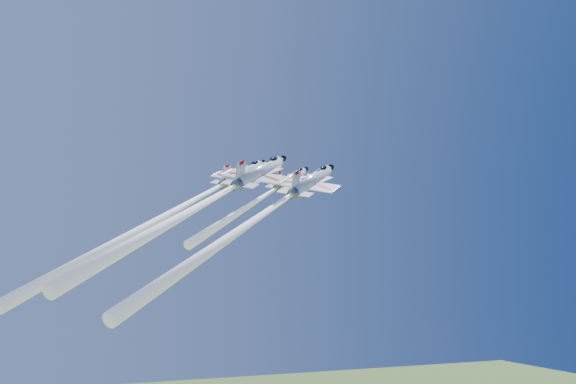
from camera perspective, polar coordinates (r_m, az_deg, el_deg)
name	(u,v)px	position (r m, az deg, el deg)	size (l,w,h in m)	color
jet_lead	(261,198)	(109.06, -2.45, -0.56)	(23.21, 22.37, 25.37)	white
jet_left	(174,211)	(101.54, -10.08, -1.67)	(34.14, 33.82, 43.18)	white
jet_right	(258,218)	(96.52, -2.71, -2.31)	(34.41, 33.69, 40.74)	white
jet_slot	(204,204)	(94.71, -7.49, -1.03)	(32.00, 31.04, 35.93)	white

